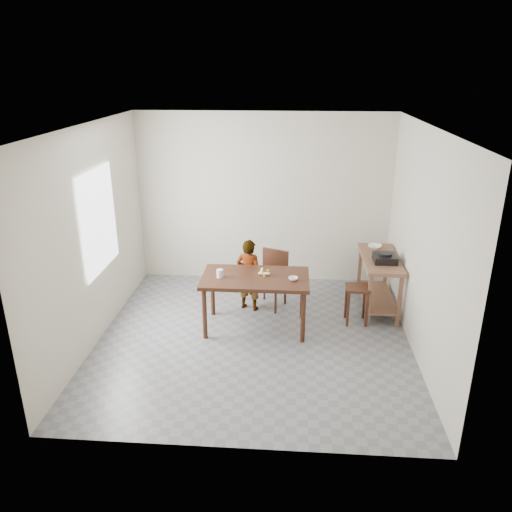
# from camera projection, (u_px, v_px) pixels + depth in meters

# --- Properties ---
(floor) EXTENTS (4.00, 4.00, 0.04)m
(floor) POSITION_uv_depth(u_px,v_px,m) (254.00, 340.00, 6.51)
(floor) COLOR slate
(floor) RESTS_ON ground
(ceiling) EXTENTS (4.00, 4.00, 0.04)m
(ceiling) POSITION_uv_depth(u_px,v_px,m) (253.00, 124.00, 5.53)
(ceiling) COLOR white
(ceiling) RESTS_ON wall_back
(wall_back) EXTENTS (4.00, 0.04, 2.70)m
(wall_back) POSITION_uv_depth(u_px,v_px,m) (264.00, 199.00, 7.90)
(wall_back) COLOR beige
(wall_back) RESTS_ON ground
(wall_front) EXTENTS (4.00, 0.04, 2.70)m
(wall_front) POSITION_uv_depth(u_px,v_px,m) (234.00, 320.00, 4.14)
(wall_front) COLOR beige
(wall_front) RESTS_ON ground
(wall_left) EXTENTS (0.04, 4.00, 2.70)m
(wall_left) POSITION_uv_depth(u_px,v_px,m) (91.00, 237.00, 6.16)
(wall_left) COLOR beige
(wall_left) RESTS_ON ground
(wall_right) EXTENTS (0.04, 4.00, 2.70)m
(wall_right) POSITION_uv_depth(u_px,v_px,m) (424.00, 245.00, 5.88)
(wall_right) COLOR beige
(wall_right) RESTS_ON ground
(window_pane) EXTENTS (0.02, 1.10, 1.30)m
(window_pane) POSITION_uv_depth(u_px,v_px,m) (99.00, 221.00, 6.29)
(window_pane) COLOR white
(window_pane) RESTS_ON wall_left
(dining_table) EXTENTS (1.40, 0.80, 0.75)m
(dining_table) POSITION_uv_depth(u_px,v_px,m) (255.00, 302.00, 6.65)
(dining_table) COLOR #371B10
(dining_table) RESTS_ON floor
(prep_counter) EXTENTS (0.50, 1.20, 0.80)m
(prep_counter) POSITION_uv_depth(u_px,v_px,m) (378.00, 283.00, 7.17)
(prep_counter) COLOR brown
(prep_counter) RESTS_ON floor
(child) EXTENTS (0.45, 0.37, 1.06)m
(child) POSITION_uv_depth(u_px,v_px,m) (249.00, 275.00, 7.12)
(child) COLOR silver
(child) RESTS_ON floor
(dining_chair) EXTENTS (0.52, 0.52, 0.83)m
(dining_chair) POSITION_uv_depth(u_px,v_px,m) (270.00, 280.00, 7.24)
(dining_chair) COLOR #371B10
(dining_chair) RESTS_ON floor
(stool) EXTENTS (0.31, 0.31, 0.54)m
(stool) POSITION_uv_depth(u_px,v_px,m) (356.00, 304.00, 6.83)
(stool) COLOR #371B10
(stool) RESTS_ON floor
(glass_tumbler) EXTENTS (0.09, 0.09, 0.11)m
(glass_tumbler) POSITION_uv_depth(u_px,v_px,m) (220.00, 273.00, 6.48)
(glass_tumbler) COLOR silver
(glass_tumbler) RESTS_ON dining_table
(small_bowl) EXTENTS (0.15, 0.15, 0.04)m
(small_bowl) POSITION_uv_depth(u_px,v_px,m) (293.00, 279.00, 6.40)
(small_bowl) COLOR white
(small_bowl) RESTS_ON dining_table
(banana) EXTENTS (0.20, 0.16, 0.06)m
(banana) POSITION_uv_depth(u_px,v_px,m) (264.00, 273.00, 6.54)
(banana) COLOR #F6D749
(banana) RESTS_ON dining_table
(serving_bowl) EXTENTS (0.25, 0.25, 0.05)m
(serving_bowl) POSITION_uv_depth(u_px,v_px,m) (375.00, 247.00, 7.37)
(serving_bowl) COLOR white
(serving_bowl) RESTS_ON prep_counter
(gas_burner) EXTENTS (0.31, 0.31, 0.10)m
(gas_burner) POSITION_uv_depth(u_px,v_px,m) (385.00, 258.00, 6.85)
(gas_burner) COLOR black
(gas_burner) RESTS_ON prep_counter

